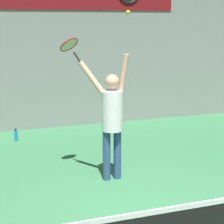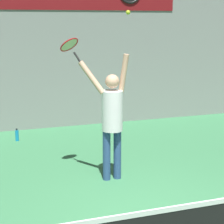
{
  "view_description": "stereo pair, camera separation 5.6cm",
  "coord_description": "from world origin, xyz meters",
  "px_view_note": "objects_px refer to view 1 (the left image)",
  "views": [
    {
      "loc": [
        -2.14,
        -4.09,
        2.64
      ],
      "look_at": [
        -0.0,
        2.04,
        1.17
      ],
      "focal_mm": 65.0,
      "sensor_mm": 36.0,
      "label": 1
    },
    {
      "loc": [
        -2.08,
        -4.11,
        2.64
      ],
      "look_at": [
        -0.0,
        2.04,
        1.17
      ],
      "focal_mm": 65.0,
      "sensor_mm": 36.0,
      "label": 2
    }
  ],
  "objects_px": {
    "tennis_player": "(112,115)",
    "water_bottle": "(16,135)",
    "tennis_racket": "(70,46)",
    "tennis_ball": "(128,12)"
  },
  "relations": [
    {
      "from": "tennis_racket",
      "to": "water_bottle",
      "type": "bearing_deg",
      "value": 106.91
    },
    {
      "from": "tennis_racket",
      "to": "water_bottle",
      "type": "xyz_separation_m",
      "value": [
        -0.72,
        2.36,
        -2.11
      ]
    },
    {
      "from": "tennis_racket",
      "to": "water_bottle",
      "type": "distance_m",
      "value": 3.25
    },
    {
      "from": "tennis_racket",
      "to": "tennis_ball",
      "type": "relative_size",
      "value": 6.31
    },
    {
      "from": "tennis_player",
      "to": "water_bottle",
      "type": "relative_size",
      "value": 7.47
    },
    {
      "from": "tennis_player",
      "to": "water_bottle",
      "type": "distance_m",
      "value": 3.24
    },
    {
      "from": "tennis_player",
      "to": "tennis_ball",
      "type": "bearing_deg",
      "value": -24.13
    },
    {
      "from": "tennis_player",
      "to": "tennis_ball",
      "type": "height_order",
      "value": "tennis_ball"
    },
    {
      "from": "tennis_player",
      "to": "tennis_racket",
      "type": "relative_size",
      "value": 4.91
    },
    {
      "from": "water_bottle",
      "to": "tennis_player",
      "type": "bearing_deg",
      "value": -65.1
    }
  ]
}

